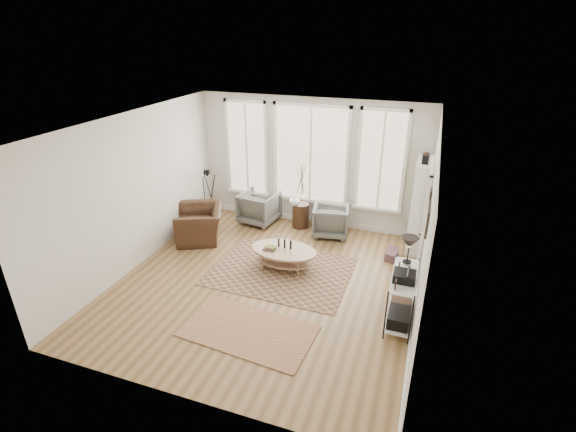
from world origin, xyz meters
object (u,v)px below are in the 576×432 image
at_px(bookcase, 419,206).
at_px(armchair_left, 259,207).
at_px(armchair_right, 331,220).
at_px(accent_chair, 200,223).
at_px(side_table, 301,195).
at_px(coffee_table, 283,253).
at_px(low_shelf, 402,293).

xyz_separation_m(bookcase, armchair_left, (-3.55, 0.10, -0.58)).
distance_m(armchair_right, accent_chair, 2.86).
xyz_separation_m(armchair_right, side_table, (-0.75, 0.17, 0.42)).
relative_size(armchair_right, accent_chair, 0.71).
bearing_deg(armchair_right, side_table, -23.47).
distance_m(armchair_left, armchair_right, 1.75).
bearing_deg(accent_chair, side_table, 97.77).
height_order(armchair_left, armchair_right, armchair_left).
distance_m(side_table, accent_chair, 2.32).
distance_m(armchair_left, side_table, 1.08).
bearing_deg(accent_chair, coffee_table, 48.98).
height_order(bookcase, armchair_left, bookcase).
bearing_deg(bookcase, accent_chair, -166.24).
bearing_deg(side_table, armchair_right, -13.11).
xyz_separation_m(bookcase, side_table, (-2.56, 0.19, -0.18)).
bearing_deg(bookcase, armchair_left, 178.40).
relative_size(bookcase, low_shelf, 1.58).
relative_size(armchair_left, accent_chair, 0.75).
relative_size(low_shelf, coffee_table, 1.01).
bearing_deg(armchair_right, accent_chair, 12.27).
distance_m(low_shelf, coffee_table, 2.43).
relative_size(low_shelf, side_table, 0.81).
height_order(low_shelf, armchair_left, low_shelf).
xyz_separation_m(armchair_left, accent_chair, (-0.89, -1.19, -0.02)).
height_order(armchair_left, accent_chair, armchair_left).
bearing_deg(low_shelf, armchair_right, 124.67).
height_order(low_shelf, accent_chair, low_shelf).
bearing_deg(low_shelf, bookcase, 88.72).
xyz_separation_m(coffee_table, accent_chair, (-2.13, 0.56, 0.04)).
bearing_deg(coffee_table, accent_chair, 165.22).
distance_m(armchair_right, side_table, 0.88).
bearing_deg(coffee_table, side_table, 97.37).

